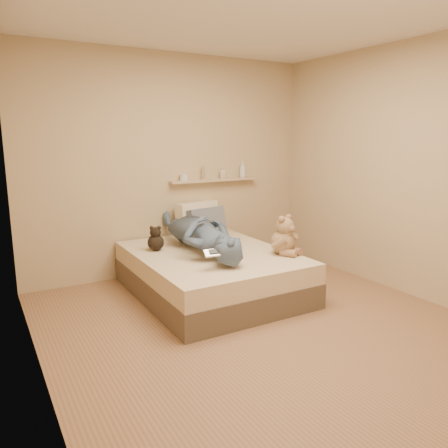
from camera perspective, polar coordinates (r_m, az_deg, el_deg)
room at (r=3.66m, az=5.12°, el=5.92°), size 3.80×3.80×3.80m
bed at (r=4.66m, az=-1.73°, el=-6.36°), size 1.50×1.90×0.45m
game_console at (r=3.94m, az=-1.28°, el=-3.77°), size 0.19×0.10×0.06m
teddy_bear at (r=4.52m, az=7.87°, el=-1.81°), size 0.33×0.34×0.41m
dark_plush at (r=4.68m, az=-8.92°, el=-2.07°), size 0.18×0.18×0.27m
pillow_cream at (r=5.39m, az=-3.51°, el=0.75°), size 0.58×0.30×0.41m
pillow_grey at (r=5.30m, az=-2.31°, el=0.24°), size 0.53×0.32×0.36m
person at (r=4.63m, az=-3.05°, el=-1.13°), size 0.75×1.66×0.39m
wall_shelf at (r=5.53m, az=-1.24°, el=5.76°), size 1.20×0.12×0.03m
shelf_bottles at (r=5.57m, az=-0.33°, el=6.78°), size 0.95×0.11×0.21m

